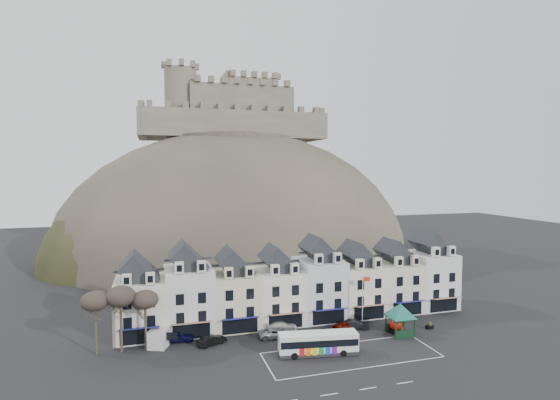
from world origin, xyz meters
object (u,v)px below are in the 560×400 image
at_px(car_silver, 276,333).
at_px(flagpole, 363,297).
at_px(car_charcoal, 355,324).
at_px(bus, 318,342).
at_px(bus_shelter, 400,311).
at_px(car_navy, 177,336).
at_px(car_white, 281,326).
at_px(white_van, 162,334).
at_px(car_maroon, 344,326).
at_px(red_buoy, 396,325).
at_px(car_black, 212,340).

bearing_deg(car_silver, flagpole, -83.44).
xyz_separation_m(car_silver, car_charcoal, (12.23, 0.00, -0.03)).
height_order(bus, bus_shelter, bus_shelter).
distance_m(car_navy, car_white, 14.90).
bearing_deg(white_van, bus_shelter, 10.70).
bearing_deg(bus, car_silver, 126.80).
height_order(bus_shelter, car_maroon, bus_shelter).
distance_m(white_van, car_white, 16.80).
bearing_deg(car_silver, white_van, 85.27).
height_order(red_buoy, car_silver, red_buoy).
height_order(bus_shelter, car_black, bus_shelter).
height_order(flagpole, car_black, flagpole).
height_order(flagpole, white_van, flagpole).
relative_size(red_buoy, car_silver, 0.46).
bearing_deg(red_buoy, car_maroon, 153.86).
relative_size(white_van, car_maroon, 1.56).
bearing_deg(car_silver, bus_shelter, -98.19).
xyz_separation_m(red_buoy, car_black, (-25.95, 3.25, -0.48)).
bearing_deg(car_white, car_charcoal, -101.61).
height_order(bus, car_white, bus).
relative_size(car_white, car_charcoal, 1.19).
bearing_deg(bus, flagpole, 45.08).
xyz_separation_m(white_van, car_silver, (15.27, -2.50, -0.52)).
height_order(bus, car_maroon, bus).
relative_size(bus_shelter, car_maroon, 1.94).
bearing_deg(red_buoy, car_navy, 169.51).
xyz_separation_m(white_van, car_black, (6.34, -2.50, -0.54)).
height_order(car_navy, car_maroon, car_navy).
distance_m(red_buoy, white_van, 32.80).
relative_size(bus_shelter, white_van, 1.25).
bearing_deg(car_navy, flagpole, -91.58).
height_order(flagpole, car_charcoal, flagpole).
relative_size(car_white, car_maroon, 1.28).
height_order(bus_shelter, car_silver, bus_shelter).
relative_size(car_navy, car_black, 1.12).
height_order(car_navy, car_white, car_navy).
bearing_deg(bus_shelter, flagpole, 131.36).
distance_m(flagpole, car_black, 22.95).
xyz_separation_m(red_buoy, car_charcoal, (-4.79, 3.25, -0.48)).
relative_size(car_black, car_silver, 0.83).
bearing_deg(flagpole, red_buoy, -48.20).
height_order(bus_shelter, car_navy, bus_shelter).
distance_m(red_buoy, car_white, 16.54).
bearing_deg(white_van, car_maroon, 16.28).
xyz_separation_m(red_buoy, car_maroon, (-6.62, 3.25, -0.51)).
height_order(car_silver, car_charcoal, car_silver).
bearing_deg(car_navy, car_black, -115.73).
relative_size(white_van, car_navy, 1.28).
bearing_deg(car_maroon, car_silver, 73.44).
bearing_deg(car_navy, white_van, 88.93).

